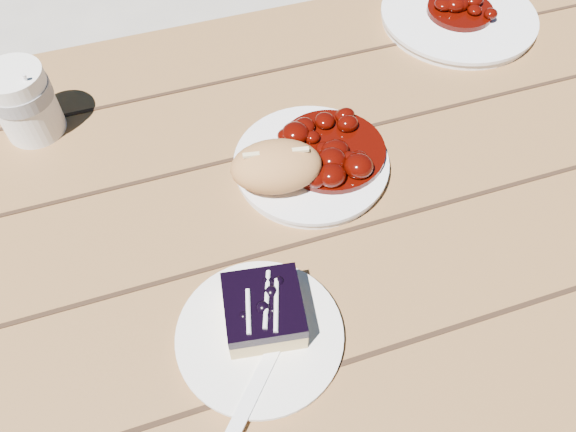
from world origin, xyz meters
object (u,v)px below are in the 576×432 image
object	(u,v)px
dessert_plate	(260,336)
coffee_cup	(24,102)
blueberry_cake	(264,310)
picnic_table	(154,295)
bread_roll	(276,166)
second_plate	(458,17)
main_plate	(311,165)

from	to	relation	value
dessert_plate	coffee_cup	xyz separation A→B (m)	(-0.21, 0.41, 0.05)
dessert_plate	blueberry_cake	world-z (taller)	blueberry_cake
picnic_table	blueberry_cake	bearing A→B (deg)	-52.83
picnic_table	bread_roll	size ratio (longest dim) A/B	17.15
dessert_plate	second_plate	distance (m)	0.66
blueberry_cake	picnic_table	bearing A→B (deg)	135.84
coffee_cup	second_plate	world-z (taller)	coffee_cup
blueberry_cake	coffee_cup	distance (m)	0.45
blueberry_cake	coffee_cup	bearing A→B (deg)	128.33
blueberry_cake	second_plate	xyz separation A→B (m)	(0.47, 0.43, -0.03)
picnic_table	coffee_cup	world-z (taller)	coffee_cup
dessert_plate	blueberry_cake	distance (m)	0.03
main_plate	blueberry_cake	xyz separation A→B (m)	(-0.13, -0.20, 0.03)
main_plate	dessert_plate	world-z (taller)	main_plate
main_plate	coffee_cup	world-z (taller)	coffee_cup
main_plate	bread_roll	size ratio (longest dim) A/B	1.74
main_plate	blueberry_cake	distance (m)	0.24
bread_roll	blueberry_cake	distance (m)	0.19
bread_roll	blueberry_cake	world-z (taller)	bread_roll
picnic_table	blueberry_cake	distance (m)	0.29
main_plate	coffee_cup	size ratio (longest dim) A/B	1.98
picnic_table	second_plate	xyz separation A→B (m)	(0.60, 0.27, 0.17)
bread_roll	second_plate	world-z (taller)	bread_roll
picnic_table	blueberry_cake	size ratio (longest dim) A/B	21.19
picnic_table	bread_roll	distance (m)	0.29
bread_roll	main_plate	bearing A→B (deg)	19.98
picnic_table	dessert_plate	size ratio (longest dim) A/B	11.18
bread_roll	second_plate	size ratio (longest dim) A/B	0.46
bread_roll	coffee_cup	world-z (taller)	coffee_cup
bread_roll	blueberry_cake	xyz separation A→B (m)	(-0.07, -0.18, -0.01)
bread_roll	coffee_cup	size ratio (longest dim) A/B	1.14
dessert_plate	blueberry_cake	bearing A→B (deg)	56.31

